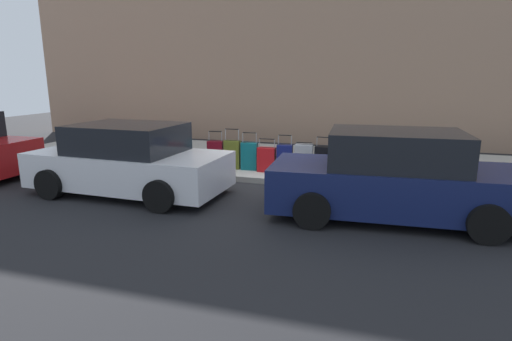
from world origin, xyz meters
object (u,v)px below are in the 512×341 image
(suitcase_red_7, at_px, (267,160))
(parked_car_navy_0, at_px, (394,178))
(fire_hydrant, at_px, (187,151))
(suitcase_navy_6, at_px, (285,159))
(suitcase_maroon_10, at_px, (216,154))
(suitcase_teal_1, at_px, (381,164))
(suitcase_black_4, at_px, (325,161))
(suitcase_teal_8, at_px, (249,156))
(suitcase_olive_2, at_px, (361,167))
(suitcase_silver_5, at_px, (304,159))
(suitcase_red_0, at_px, (401,164))
(bollard_post, at_px, (168,154))
(parked_car_white_1, at_px, (129,161))
(suitcase_maroon_3, at_px, (344,164))
(suitcase_olive_9, at_px, (232,155))

(suitcase_red_7, bearing_deg, parked_car_navy_0, 142.44)
(parked_car_navy_0, bearing_deg, fire_hydrant, -24.07)
(suitcase_navy_6, xyz_separation_m, suitcase_maroon_10, (1.91, -0.09, -0.00))
(suitcase_teal_1, xyz_separation_m, suitcase_black_4, (1.33, -0.07, -0.02))
(suitcase_teal_8, distance_m, suitcase_maroon_10, 0.94)
(suitcase_olive_2, xyz_separation_m, suitcase_silver_5, (1.40, -0.08, 0.10))
(suitcase_teal_8, bearing_deg, suitcase_black_4, -179.49)
(suitcase_red_0, bearing_deg, bollard_post, 1.87)
(suitcase_maroon_10, bearing_deg, parked_car_white_1, 66.27)
(suitcase_olive_2, bearing_deg, suitcase_navy_6, 0.51)
(bollard_post, bearing_deg, parked_car_white_1, 97.16)
(suitcase_navy_6, distance_m, bollard_post, 3.24)
(suitcase_red_7, distance_m, suitcase_teal_8, 0.50)
(suitcase_red_7, height_order, suitcase_teal_8, suitcase_teal_8)
(suitcase_black_4, height_order, suitcase_teal_8, suitcase_teal_8)
(suitcase_red_0, bearing_deg, suitcase_olive_2, 6.65)
(suitcase_maroon_3, height_order, parked_car_white_1, parked_car_white_1)
(suitcase_red_7, relative_size, suitcase_teal_8, 0.87)
(suitcase_navy_6, bearing_deg, suitcase_red_0, -177.46)
(fire_hydrant, bearing_deg, suitcase_teal_1, 179.87)
(suitcase_silver_5, bearing_deg, suitcase_teal_1, 179.16)
(suitcase_teal_8, distance_m, parked_car_white_1, 3.14)
(suitcase_navy_6, height_order, suitcase_maroon_10, suitcase_maroon_10)
(fire_hydrant, height_order, parked_car_white_1, parked_car_white_1)
(suitcase_red_0, relative_size, suitcase_silver_5, 1.03)
(suitcase_navy_6, distance_m, suitcase_maroon_10, 1.91)
(suitcase_maroon_3, height_order, fire_hydrant, suitcase_maroon_3)
(suitcase_maroon_3, height_order, suitcase_maroon_10, suitcase_maroon_10)
(suitcase_black_4, height_order, suitcase_maroon_10, suitcase_maroon_10)
(suitcase_red_0, relative_size, suitcase_olive_2, 1.05)
(suitcase_teal_8, bearing_deg, suitcase_red_7, 170.25)
(suitcase_silver_5, relative_size, fire_hydrant, 1.03)
(suitcase_olive_9, bearing_deg, fire_hydrant, 1.28)
(suitcase_maroon_10, bearing_deg, suitcase_teal_8, -178.31)
(suitcase_red_7, relative_size, bollard_post, 1.33)
(suitcase_navy_6, xyz_separation_m, parked_car_white_1, (2.96, 2.29, 0.22))
(suitcase_maroon_3, relative_size, suitcase_black_4, 0.91)
(suitcase_silver_5, xyz_separation_m, parked_car_white_1, (3.43, 2.39, 0.21))
(suitcase_red_0, xyz_separation_m, parked_car_white_1, (5.74, 2.42, 0.20))
(suitcase_silver_5, distance_m, parked_car_navy_0, 3.18)
(suitcase_olive_9, bearing_deg, suitcase_teal_8, -178.20)
(suitcase_navy_6, distance_m, suitcase_olive_9, 1.45)
(suitcase_navy_6, height_order, bollard_post, suitcase_navy_6)
(suitcase_red_7, xyz_separation_m, bollard_post, (2.76, 0.11, 0.01))
(suitcase_olive_9, bearing_deg, parked_car_navy_0, 149.02)
(suitcase_black_4, xyz_separation_m, bollard_post, (4.23, 0.21, -0.03))
(suitcase_teal_8, bearing_deg, fire_hydrant, 1.42)
(suitcase_navy_6, bearing_deg, suitcase_black_4, -172.01)
(suitcase_teal_1, relative_size, suitcase_navy_6, 1.03)
(suitcase_olive_2, bearing_deg, suitcase_red_0, -173.35)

